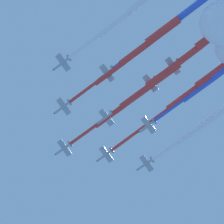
{
  "coord_description": "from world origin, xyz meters",
  "views": [
    {
      "loc": [
        15.88,
        58.7,
        26.08
      ],
      "look_at": [
        0.0,
        0.0,
        202.1
      ],
      "focal_mm": 66.49,
      "sensor_mm": 36.0,
      "label": 1
    }
  ],
  "objects_px": {
    "jet_lead": "(137,95)",
    "jet_starboard_inner": "(186,95)",
    "jet_port_mid": "(186,57)",
    "jet_port_outer": "(216,115)",
    "jet_port_inner": "(137,51)",
    "jet_starboard_outer": "(196,5)"
  },
  "relations": [
    {
      "from": "jet_starboard_inner",
      "to": "jet_starboard_outer",
      "type": "bearing_deg",
      "value": 77.62
    },
    {
      "from": "jet_port_mid",
      "to": "jet_port_outer",
      "type": "height_order",
      "value": "jet_port_outer"
    },
    {
      "from": "jet_starboard_inner",
      "to": "jet_port_outer",
      "type": "height_order",
      "value": "jet_starboard_inner"
    },
    {
      "from": "jet_lead",
      "to": "jet_port_inner",
      "type": "relative_size",
      "value": 1.02
    },
    {
      "from": "jet_lead",
      "to": "jet_port_mid",
      "type": "height_order",
      "value": "jet_lead"
    },
    {
      "from": "jet_lead",
      "to": "jet_port_mid",
      "type": "relative_size",
      "value": 0.95
    },
    {
      "from": "jet_lead",
      "to": "jet_port_outer",
      "type": "xyz_separation_m",
      "value": [
        -37.58,
        -0.65,
        2.56
      ]
    },
    {
      "from": "jet_starboard_inner",
      "to": "jet_lead",
      "type": "bearing_deg",
      "value": -12.18
    },
    {
      "from": "jet_port_inner",
      "to": "jet_starboard_outer",
      "type": "relative_size",
      "value": 0.87
    },
    {
      "from": "jet_port_outer",
      "to": "jet_starboard_outer",
      "type": "distance_m",
      "value": 50.25
    },
    {
      "from": "jet_port_inner",
      "to": "jet_starboard_outer",
      "type": "xyz_separation_m",
      "value": [
        -18.4,
        24.94,
        1.03
      ]
    },
    {
      "from": "jet_port_inner",
      "to": "jet_port_outer",
      "type": "distance_m",
      "value": 46.97
    },
    {
      "from": "jet_starboard_outer",
      "to": "jet_lead",
      "type": "bearing_deg",
      "value": -73.26
    },
    {
      "from": "jet_lead",
      "to": "jet_port_outer",
      "type": "relative_size",
      "value": 1.05
    },
    {
      "from": "jet_lead",
      "to": "jet_starboard_inner",
      "type": "height_order",
      "value": "jet_starboard_inner"
    },
    {
      "from": "jet_starboard_inner",
      "to": "jet_port_outer",
      "type": "distance_m",
      "value": 16.98
    },
    {
      "from": "jet_starboard_inner",
      "to": "jet_port_outer",
      "type": "xyz_separation_m",
      "value": [
        -16.14,
        -5.28,
        -0.28
      ]
    },
    {
      "from": "jet_port_mid",
      "to": "jet_port_inner",
      "type": "bearing_deg",
      "value": -9.74
    },
    {
      "from": "jet_port_mid",
      "to": "jet_port_outer",
      "type": "xyz_separation_m",
      "value": [
        -22.42,
        -22.41,
        3.06
      ]
    },
    {
      "from": "jet_lead",
      "to": "jet_starboard_outer",
      "type": "relative_size",
      "value": 0.89
    },
    {
      "from": "jet_starboard_inner",
      "to": "jet_starboard_outer",
      "type": "relative_size",
      "value": 0.99
    },
    {
      "from": "jet_starboard_outer",
      "to": "jet_port_outer",
      "type": "bearing_deg",
      "value": -119.31
    }
  ]
}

